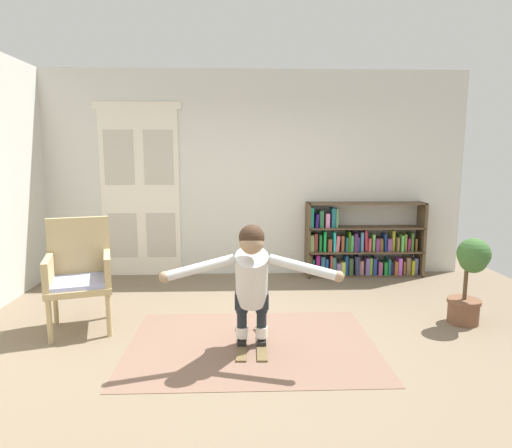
# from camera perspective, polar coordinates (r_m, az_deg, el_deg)

# --- Properties ---
(ground_plane) EXTENTS (7.20, 7.20, 0.00)m
(ground_plane) POSITION_cam_1_polar(r_m,az_deg,el_deg) (4.14, 1.13, -15.84)
(ground_plane) COLOR #71614C
(back_wall) EXTENTS (6.00, 0.10, 2.90)m
(back_wall) POSITION_cam_1_polar(r_m,az_deg,el_deg) (6.36, -0.14, 6.43)
(back_wall) COLOR silver
(back_wall) RESTS_ON ground
(double_door) EXTENTS (1.22, 0.05, 2.45)m
(double_door) POSITION_cam_1_polar(r_m,az_deg,el_deg) (6.47, -14.74, 4.22)
(double_door) COLOR silver
(double_door) RESTS_ON ground
(rug) EXTENTS (2.26, 1.63, 0.01)m
(rug) POSITION_cam_1_polar(r_m,az_deg,el_deg) (4.21, -0.55, -15.32)
(rug) COLOR brown
(rug) RESTS_ON ground
(bookshelf) EXTENTS (1.68, 0.30, 1.06)m
(bookshelf) POSITION_cam_1_polar(r_m,az_deg,el_deg) (6.50, 13.15, -2.85)
(bookshelf) COLOR brown
(bookshelf) RESTS_ON ground
(wicker_chair) EXTENTS (0.75, 0.75, 1.10)m
(wicker_chair) POSITION_cam_1_polar(r_m,az_deg,el_deg) (4.76, -21.90, -5.69)
(wicker_chair) COLOR tan
(wicker_chair) RESTS_ON ground
(potted_plant) EXTENTS (0.35, 0.39, 0.91)m
(potted_plant) POSITION_cam_1_polar(r_m,az_deg,el_deg) (4.99, 26.02, -5.65)
(potted_plant) COLOR brown
(potted_plant) RESTS_ON ground
(skis_pair) EXTENTS (0.29, 0.74, 0.07)m
(skis_pair) POSITION_cam_1_polar(r_m,az_deg,el_deg) (4.23, -0.55, -14.92)
(skis_pair) COLOR brown
(skis_pair) RESTS_ON rug
(person_skier) EXTENTS (1.47, 0.63, 1.10)m
(person_skier) POSITION_cam_1_polar(r_m,az_deg,el_deg) (3.80, -0.56, -6.90)
(person_skier) COLOR white
(person_skier) RESTS_ON skis_pair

